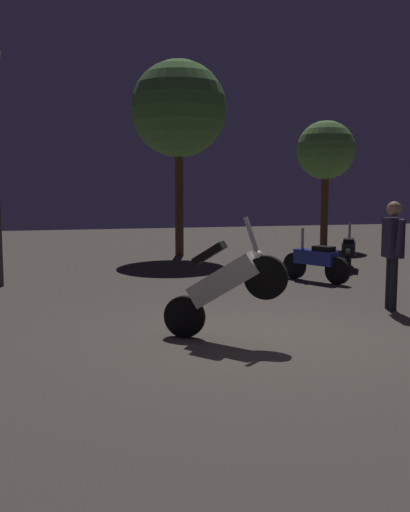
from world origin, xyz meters
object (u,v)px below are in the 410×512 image
(person_rider_beside, at_px, (393,245))
(motorcycle_black_parked_left, at_px, (349,251))
(motorcycle_white_foreground, at_px, (224,284))
(motorcycle_blue_parked_right, at_px, (316,261))

(person_rider_beside, bearing_deg, motorcycle_black_parked_left, -101.64)
(motorcycle_white_foreground, bearing_deg, motorcycle_black_parked_left, 82.44)
(motorcycle_white_foreground, bearing_deg, person_rider_beside, 53.31)
(motorcycle_white_foreground, relative_size, person_rider_beside, 0.93)
(motorcycle_black_parked_left, xyz_separation_m, person_rider_beside, (-1.55, -4.40, 0.62))
(motorcycle_white_foreground, xyz_separation_m, motorcycle_black_parked_left, (4.74, 5.60, -0.31))
(motorcycle_black_parked_left, distance_m, motorcycle_blue_parked_right, 2.10)
(motorcycle_black_parked_left, xyz_separation_m, motorcycle_blue_parked_right, (-1.52, -1.45, 0.00))
(motorcycle_white_foreground, height_order, motorcycle_blue_parked_right, motorcycle_white_foreground)
(motorcycle_black_parked_left, bearing_deg, motorcycle_white_foreground, 169.20)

